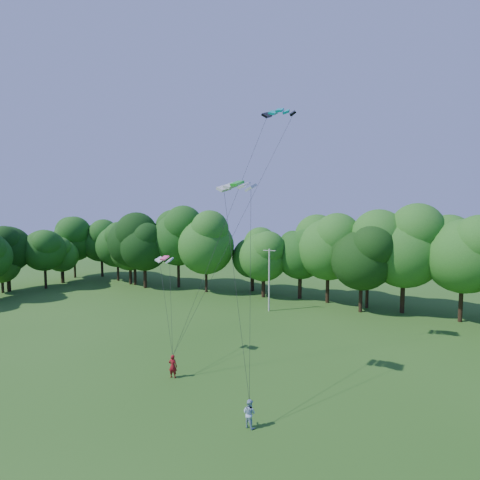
% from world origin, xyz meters
% --- Properties ---
extents(ground, '(160.00, 160.00, 0.00)m').
position_xyz_m(ground, '(0.00, 0.00, 0.00)').
color(ground, '#255316').
rests_on(ground, ground).
extents(utility_pole, '(1.59, 0.22, 7.94)m').
position_xyz_m(utility_pole, '(-4.21, 29.45, 4.09)').
color(utility_pole, beige).
rests_on(utility_pole, ground).
extents(kite_flyer_left, '(0.76, 0.59, 1.83)m').
position_xyz_m(kite_flyer_left, '(-3.69, 8.79, 0.91)').
color(kite_flyer_left, maroon).
rests_on(kite_flyer_left, ground).
extents(kite_flyer_right, '(0.95, 0.81, 1.72)m').
position_xyz_m(kite_flyer_right, '(4.39, 5.56, 0.86)').
color(kite_flyer_right, '#99B7D4').
rests_on(kite_flyer_right, ground).
extents(kite_teal, '(2.97, 1.73, 0.61)m').
position_xyz_m(kite_teal, '(1.78, 16.97, 21.41)').
color(kite_teal, '#059E9E').
rests_on(kite_teal, ground).
extents(kite_green, '(2.69, 1.24, 0.46)m').
position_xyz_m(kite_green, '(1.41, 9.76, 14.83)').
color(kite_green, green).
rests_on(kite_green, ground).
extents(kite_pink, '(1.57, 0.82, 0.33)m').
position_xyz_m(kite_pink, '(-6.68, 11.78, 8.81)').
color(kite_pink, '#FF4683').
rests_on(kite_pink, ground).
extents(tree_back_west, '(7.10, 7.10, 10.32)m').
position_xyz_m(tree_back_west, '(-31.70, 34.11, 6.44)').
color(tree_back_west, black).
rests_on(tree_back_west, ground).
extents(tree_back_center, '(8.24, 8.24, 11.99)m').
position_xyz_m(tree_back_center, '(6.24, 34.23, 7.49)').
color(tree_back_center, '#331D14').
rests_on(tree_back_center, ground).
extents(tree_flank_west, '(5.86, 5.86, 8.53)m').
position_xyz_m(tree_flank_west, '(-44.70, 20.29, 5.32)').
color(tree_flank_west, '#342814').
rests_on(tree_flank_west, ground).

